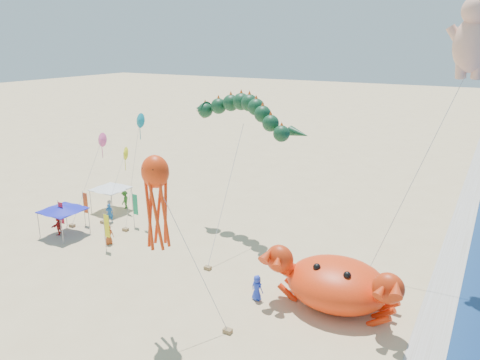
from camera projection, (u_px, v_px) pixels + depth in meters
name	position (u px, v px, depth m)	size (l,w,h in m)	color
ground	(251.00, 280.00, 32.81)	(320.00, 320.00, 0.00)	#D1B784
foam_strip	(433.00, 329.00, 27.18)	(320.00, 320.00, 0.00)	silver
crab_inflatable	(336.00, 283.00, 29.05)	(8.65, 5.62, 3.79)	#F1340C
dragon_kite	(242.00, 117.00, 37.66)	(12.19, 10.04, 11.54)	#0E351E
cherub_kite	(474.00, 34.00, 29.11)	(6.01, 4.67, 18.96)	#E9A78E
octopus_kite	(157.00, 196.00, 25.07)	(4.61, 2.22, 10.36)	#F1390C
canopy_blue	(63.00, 208.00, 39.73)	(3.44, 3.44, 2.71)	gray
canopy_white	(111.00, 187.00, 45.49)	(3.34, 3.34, 2.71)	gray
feather_flags	(97.00, 212.00, 40.01)	(6.16, 5.00, 3.20)	gray
beachgoers	(117.00, 222.00, 40.97)	(20.77, 9.82, 1.81)	#1A549B
small_kites	(120.00, 147.00, 42.60)	(5.29, 5.90, 10.08)	#0D768F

